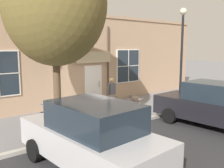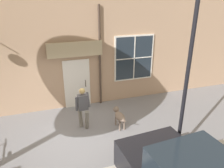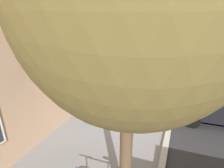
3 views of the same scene
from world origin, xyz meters
name	(u,v)px [view 1 (image 1 of 3)]	position (x,y,z in m)	size (l,w,h in m)	color
ground_plane	(110,112)	(0.00, 0.00, 0.00)	(90.00, 90.00, 0.00)	gray
storefront_facade	(83,60)	(-2.34, -0.01, 2.43)	(0.95, 18.00, 4.85)	tan
pedestrian_walking	(112,91)	(-0.41, 0.41, 0.94)	(0.60, 0.55, 1.59)	#6B665B
dog_on_leash	(135,98)	(-0.07, 1.67, 0.45)	(1.06, 0.32, 0.69)	#7F6B5B
street_tree_by_curb	(55,7)	(1.30, -3.32, 4.40)	(3.69, 3.32, 6.51)	brown
leaning_bicycle	(53,122)	(0.88, -3.34, 0.38)	(1.69, 0.46, 1.00)	black
parked_car_nearest_curb	(91,136)	(4.08, -3.82, 0.88)	(4.41, 2.17, 1.75)	#B7B7BC
parked_car_mid_block	(213,105)	(4.17, 1.79, 0.88)	(4.41, 2.17, 1.75)	black
street_lamp	(182,45)	(1.80, 2.92, 3.19)	(0.32, 0.32, 4.89)	black
fire_hydrant	(46,132)	(1.76, -4.02, 0.40)	(0.34, 0.20, 0.77)	red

